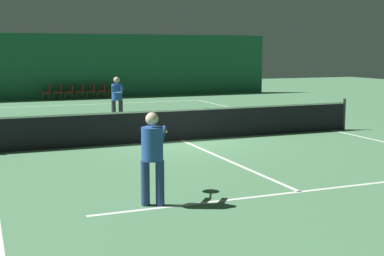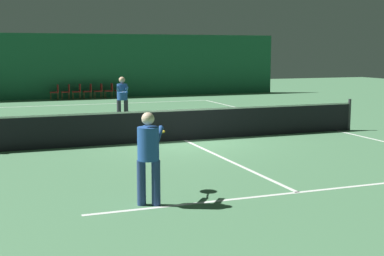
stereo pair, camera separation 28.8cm
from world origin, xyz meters
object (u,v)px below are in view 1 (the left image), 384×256
(courtside_chair_1, at_px, (58,91))
(courtside_chair_2, at_px, (69,91))
(courtside_chair_4, at_px, (91,90))
(courtside_chair_0, at_px, (47,91))
(courtside_chair_5, at_px, (102,90))
(courtside_chair_6, at_px, (112,89))
(courtside_chair_3, at_px, (80,90))
(tennis_net, at_px, (182,124))
(player_far, at_px, (117,96))
(player_near, at_px, (153,151))

(courtside_chair_1, bearing_deg, courtside_chair_2, 90.00)
(courtside_chair_4, bearing_deg, courtside_chair_0, -90.00)
(courtside_chair_0, bearing_deg, courtside_chair_5, 90.00)
(courtside_chair_6, bearing_deg, courtside_chair_3, -90.00)
(courtside_chair_4, xyz_separation_m, courtside_chair_5, (0.60, 0.00, 0.00))
(tennis_net, relative_size, courtside_chair_4, 14.29)
(courtside_chair_5, distance_m, courtside_chair_6, 0.60)
(tennis_net, height_order, courtside_chair_1, tennis_net)
(tennis_net, distance_m, courtside_chair_4, 15.13)
(courtside_chair_3, bearing_deg, player_far, -2.63)
(courtside_chair_1, relative_size, courtside_chair_5, 1.00)
(player_near, distance_m, player_far, 11.14)
(courtside_chair_1, bearing_deg, courtside_chair_6, 90.00)
(tennis_net, xyz_separation_m, player_near, (-2.90, -6.17, 0.45))
(player_far, relative_size, courtside_chair_2, 2.04)
(courtside_chair_1, xyz_separation_m, courtside_chair_6, (3.02, 0.00, 0.00))
(player_far, height_order, courtside_chair_4, player_far)
(courtside_chair_1, xyz_separation_m, courtside_chair_5, (2.41, 0.00, 0.00))
(courtside_chair_3, height_order, courtside_chair_6, same)
(player_far, height_order, courtside_chair_1, player_far)
(courtside_chair_3, relative_size, courtside_chair_4, 1.00)
(tennis_net, relative_size, courtside_chair_2, 14.29)
(courtside_chair_3, bearing_deg, courtside_chair_2, -90.00)
(courtside_chair_3, relative_size, courtside_chair_6, 1.00)
(courtside_chair_2, bearing_deg, courtside_chair_1, -90.00)
(player_near, bearing_deg, courtside_chair_0, 23.18)
(courtside_chair_1, distance_m, courtside_chair_2, 0.60)
(courtside_chair_5, height_order, courtside_chair_6, same)
(courtside_chair_5, bearing_deg, player_far, -9.22)
(courtside_chair_3, xyz_separation_m, courtside_chair_6, (1.81, 0.00, 0.00))
(tennis_net, distance_m, courtside_chair_0, 15.27)
(courtside_chair_2, height_order, courtside_chair_4, same)
(courtside_chair_4, bearing_deg, tennis_net, -1.04)
(player_near, height_order, courtside_chair_4, player_near)
(player_far, height_order, courtside_chair_6, player_far)
(player_far, relative_size, courtside_chair_5, 2.04)
(courtside_chair_3, height_order, courtside_chair_4, same)
(player_far, relative_size, courtside_chair_0, 2.04)
(courtside_chair_3, bearing_deg, courtside_chair_1, -90.00)
(player_near, bearing_deg, courtside_chair_6, 13.60)
(tennis_net, xyz_separation_m, courtside_chair_5, (0.88, 15.12, -0.03))
(player_far, distance_m, courtside_chair_3, 10.38)
(tennis_net, bearing_deg, courtside_chair_6, 84.41)
(courtside_chair_2, bearing_deg, tennis_net, 3.53)
(tennis_net, bearing_deg, courtside_chair_3, 91.25)
(courtside_chair_5, bearing_deg, courtside_chair_6, 90.00)
(courtside_chair_2, bearing_deg, player_far, 0.71)
(courtside_chair_0, bearing_deg, courtside_chair_1, 90.00)
(tennis_net, distance_m, player_far, 4.86)
(courtside_chair_6, bearing_deg, player_near, -11.61)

